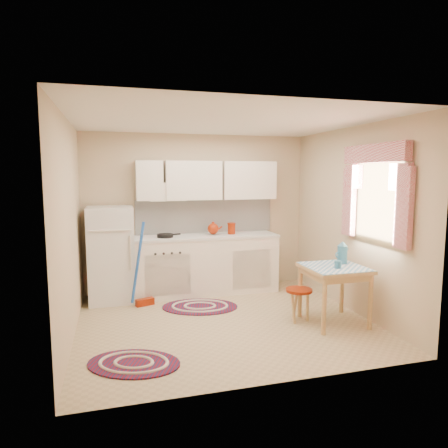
{
  "coord_description": "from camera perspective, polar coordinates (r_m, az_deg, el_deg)",
  "views": [
    {
      "loc": [
        -1.31,
        -4.73,
        1.86
      ],
      "look_at": [
        0.07,
        0.25,
        1.22
      ],
      "focal_mm": 32.0,
      "sensor_mm": 36.0,
      "label": 1
    }
  ],
  "objects": [
    {
      "name": "table",
      "position": [
        5.27,
        15.4,
        -9.75
      ],
      "size": [
        0.72,
        0.72,
        0.72
      ],
      "primitive_type": "cube",
      "color": "tan",
      "rests_on": "ground"
    },
    {
      "name": "stool",
      "position": [
        5.27,
        10.62,
        -11.3
      ],
      "size": [
        0.35,
        0.35,
        0.42
      ],
      "primitive_type": "cylinder",
      "rotation": [
        0.0,
        0.0,
        -0.05
      ],
      "color": "maroon",
      "rests_on": "ground"
    },
    {
      "name": "rug_left",
      "position": [
        4.27,
        -12.76,
        -18.86
      ],
      "size": [
        1.1,
        0.93,
        0.02
      ],
      "primitive_type": null,
      "rotation": [
        0.0,
        0.0,
        -0.4
      ],
      "color": "maroon",
      "rests_on": "ground"
    },
    {
      "name": "frying_pan",
      "position": [
        6.09,
        -8.41,
        -1.66
      ],
      "size": [
        0.31,
        0.31,
        0.05
      ],
      "primitive_type": "cylinder",
      "rotation": [
        0.0,
        0.0,
        0.35
      ],
      "color": "black",
      "rests_on": "countertop"
    },
    {
      "name": "fridge",
      "position": [
        6.09,
        -15.82,
        -4.2
      ],
      "size": [
        0.65,
        0.6,
        1.4
      ],
      "primitive_type": "cube",
      "color": "silver",
      "rests_on": "ground"
    },
    {
      "name": "base_cabinets",
      "position": [
        6.34,
        -2.67,
        -5.89
      ],
      "size": [
        2.25,
        0.6,
        0.88
      ],
      "primitive_type": "cube",
      "color": "white",
      "rests_on": "ground"
    },
    {
      "name": "rug_center",
      "position": [
        5.76,
        -3.46,
        -11.7
      ],
      "size": [
        1.21,
        0.95,
        0.02
      ],
      "primitive_type": null,
      "rotation": [
        0.0,
        0.0,
        -0.25
      ],
      "color": "maroon",
      "rests_on": "ground"
    },
    {
      "name": "coffee_pot",
      "position": [
        5.34,
        16.55,
        -3.87
      ],
      "size": [
        0.18,
        0.16,
        0.31
      ],
      "primitive_type": null,
      "rotation": [
        0.0,
        0.0,
        0.19
      ],
      "color": "teal",
      "rests_on": "table"
    },
    {
      "name": "red_kettle",
      "position": [
        6.27,
        -1.57,
        -0.68
      ],
      "size": [
        0.21,
        0.19,
        0.2
      ],
      "primitive_type": null,
      "rotation": [
        0.0,
        0.0,
        0.1
      ],
      "color": "maroon",
      "rests_on": "countertop"
    },
    {
      "name": "red_canister",
      "position": [
        6.35,
        1.07,
        -0.73
      ],
      "size": [
        0.12,
        0.12,
        0.16
      ],
      "primitive_type": "cylinder",
      "rotation": [
        0.0,
        0.0,
        0.04
      ],
      "color": "maroon",
      "rests_on": "countertop"
    },
    {
      "name": "mug",
      "position": [
        5.07,
        15.96,
        -5.62
      ],
      "size": [
        0.1,
        0.1,
        0.1
      ],
      "primitive_type": "cylinder",
      "rotation": [
        0.0,
        0.0,
        -0.12
      ],
      "color": "teal",
      "rests_on": "table"
    },
    {
      "name": "room_shell",
      "position": [
        5.18,
        0.95,
        4.14
      ],
      "size": [
        3.64,
        3.6,
        2.52
      ],
      "color": "tan",
      "rests_on": "ground"
    },
    {
      "name": "broom",
      "position": [
        5.78,
        -11.36,
        -5.68
      ],
      "size": [
        0.3,
        0.2,
        1.2
      ],
      "primitive_type": null,
      "rotation": [
        0.0,
        0.0,
        0.31
      ],
      "color": "#1C50B0",
      "rests_on": "ground"
    },
    {
      "name": "countertop",
      "position": [
        6.25,
        -2.7,
        -1.78
      ],
      "size": [
        2.27,
        0.62,
        0.04
      ],
      "primitive_type": "cube",
      "color": "silver",
      "rests_on": "base_cabinets"
    }
  ]
}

